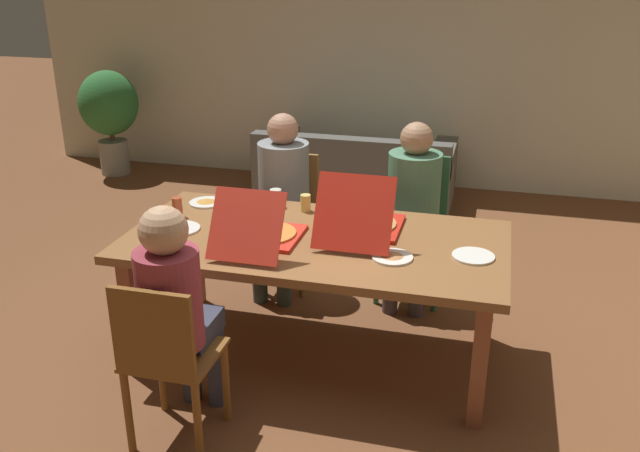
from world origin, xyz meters
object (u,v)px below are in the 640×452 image
at_px(person_0, 176,302).
at_px(potted_plant, 109,110).
at_px(plate_0, 392,256).
at_px(plate_2, 206,202).
at_px(plate_1, 179,228).
at_px(drinking_glass_0, 306,203).
at_px(chair_1, 288,216).
at_px(drinking_glass_3, 177,207).
at_px(chair_0, 166,356).
at_px(couch, 356,176).
at_px(plate_3, 473,256).
at_px(pizza_box_1, 362,223).
at_px(drinking_glass_1, 276,198).
at_px(pizza_box_0, 262,233).
at_px(person_1, 282,190).
at_px(person_2, 413,199).
at_px(chair_2, 414,217).
at_px(drinking_glass_2, 220,206).
at_px(dining_table, 315,250).

height_order(person_0, potted_plant, person_0).
bearing_deg(plate_0, plate_2, 157.65).
height_order(plate_1, drinking_glass_0, drinking_glass_0).
distance_m(chair_1, drinking_glass_3, 0.98).
relative_size(chair_0, person_0, 0.74).
xyz_separation_m(chair_0, couch, (0.14, 3.57, -0.24)).
bearing_deg(plate_3, pizza_box_1, 162.69).
height_order(plate_2, drinking_glass_1, drinking_glass_1).
bearing_deg(chair_0, plate_1, 110.56).
distance_m(chair_0, pizza_box_0, 0.90).
bearing_deg(person_1, plate_2, -128.30).
xyz_separation_m(person_2, couch, (-0.74, 1.77, -0.46)).
bearing_deg(chair_0, drinking_glass_1, 86.35).
bearing_deg(plate_0, drinking_glass_0, 138.51).
distance_m(person_1, person_2, 0.88).
xyz_separation_m(chair_2, couch, (-0.74, 1.62, -0.27)).
xyz_separation_m(person_1, drinking_glass_0, (0.29, -0.42, 0.08)).
bearing_deg(person_2, person_1, -176.35).
bearing_deg(pizza_box_1, drinking_glass_2, 178.64).
xyz_separation_m(chair_1, chair_2, (0.88, 0.07, 0.05)).
bearing_deg(person_2, plate_3, -64.42).
xyz_separation_m(plate_1, drinking_glass_3, (-0.10, 0.19, 0.05)).
xyz_separation_m(person_2, plate_2, (-1.23, -0.50, 0.04)).
height_order(person_2, drinking_glass_2, person_2).
bearing_deg(dining_table, couch, 96.78).
bearing_deg(person_1, couch, 85.65).
xyz_separation_m(chair_2, drinking_glass_0, (-0.59, -0.62, 0.27)).
xyz_separation_m(dining_table, plate_2, (-0.80, 0.36, 0.09)).
relative_size(dining_table, drinking_glass_1, 18.78).
xyz_separation_m(plate_3, drinking_glass_2, (-1.48, 0.21, 0.06)).
bearing_deg(person_2, chair_1, 175.25).
distance_m(plate_0, drinking_glass_2, 1.13).
bearing_deg(dining_table, chair_1, 115.86).
bearing_deg(drinking_glass_3, person_1, 58.82).
bearing_deg(dining_table, person_0, -119.14).
relative_size(chair_2, pizza_box_1, 1.53).
relative_size(chair_0, plate_3, 4.04).
xyz_separation_m(chair_1, drinking_glass_2, (-0.18, -0.76, 0.33)).
bearing_deg(plate_0, drinking_glass_1, 144.88).
bearing_deg(plate_2, drinking_glass_3, -105.63).
xyz_separation_m(chair_0, plate_2, (-0.35, 1.30, 0.26)).
distance_m(drinking_glass_0, drinking_glass_2, 0.51).
bearing_deg(chair_2, drinking_glass_3, -145.30).
distance_m(person_0, chair_2, 2.02).
distance_m(person_0, person_1, 1.61).
relative_size(person_0, pizza_box_0, 2.05).
bearing_deg(potted_plant, chair_1, -37.58).
distance_m(chair_1, drinking_glass_2, 0.84).
bearing_deg(drinking_glass_0, dining_table, -66.81).
xyz_separation_m(plate_2, couch, (0.49, 2.27, -0.50)).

